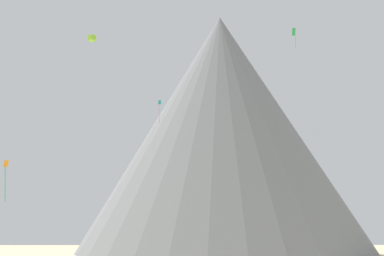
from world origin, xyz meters
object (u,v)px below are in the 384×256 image
Objects in this scene: kite_teal_high at (159,107)px; rock_massif at (219,135)px; kite_green_high at (294,34)px; kite_orange_low at (6,173)px; kite_lime_high at (92,38)px.

rock_massif is at bearing -61.21° from kite_teal_high.
kite_orange_low is at bearing -91.14° from kite_green_high.
rock_massif is at bearing -133.60° from kite_orange_low.
kite_lime_high reaches higher than kite_orange_low.
kite_green_high is at bearing -76.94° from rock_massif.
kite_teal_high is at bearing -117.90° from rock_massif.
kite_green_high is 53.17m from kite_orange_low.
kite_teal_high is at bearing -147.65° from kite_green_high.
kite_teal_high is (-14.64, -27.64, -0.65)m from rock_massif.
kite_teal_high is 29.36m from kite_green_high.
rock_massif is 19.61× the size of kite_teal_high.
kite_orange_low is at bearing 126.04° from kite_lime_high.
rock_massif is 71.58m from kite_orange_low.
rock_massif is 43.17m from kite_green_high.
kite_green_high is (9.53, -41.09, 9.21)m from rock_massif.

